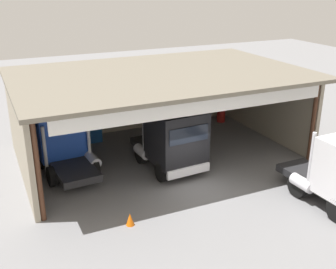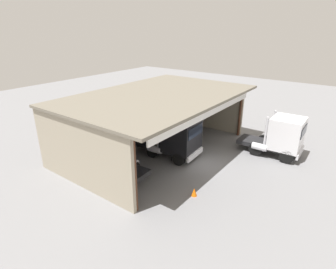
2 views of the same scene
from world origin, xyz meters
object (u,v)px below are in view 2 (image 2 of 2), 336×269
truck_blue_right_bay (105,150)px  truck_black_center_right_bay (178,136)px  oil_drum (168,118)px  truck_white_left_bay (282,136)px  tool_cart (103,145)px  traffic_cone (194,192)px

truck_blue_right_bay → truck_black_center_right_bay: 5.87m
oil_drum → truck_white_left_bay: bearing=-96.3°
truck_white_left_bay → oil_drum: truck_white_left_bay is taller
truck_white_left_bay → tool_cart: (-8.01, 12.62, -1.27)m
truck_black_center_right_bay → truck_blue_right_bay: bearing=-30.6°
truck_blue_right_bay → truck_white_left_bay: 14.06m
truck_black_center_right_bay → traffic_cone: truck_black_center_right_bay is taller
truck_black_center_right_bay → tool_cart: bearing=-69.0°
truck_blue_right_bay → tool_cart: truck_blue_right_bay is taller
traffic_cone → truck_blue_right_bay: bearing=101.2°
truck_white_left_bay → oil_drum: 12.74m
truck_blue_right_bay → truck_white_left_bay: bearing=-45.4°
oil_drum → tool_cart: 9.41m
truck_blue_right_bay → truck_black_center_right_bay: truck_blue_right_bay is taller
truck_blue_right_bay → traffic_cone: (1.33, -6.68, -1.60)m
truck_white_left_bay → traffic_cone: (-9.19, 2.65, -1.49)m
truck_black_center_right_bay → truck_white_left_bay: truck_black_center_right_bay is taller
traffic_cone → oil_drum: bearing=43.2°
truck_black_center_right_bay → tool_cart: truck_black_center_right_bay is taller
truck_black_center_right_bay → tool_cart: 6.69m
truck_black_center_right_bay → traffic_cone: size_ratio=9.68×
oil_drum → traffic_cone: 14.53m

